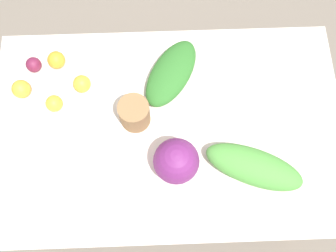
{
  "coord_description": "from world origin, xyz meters",
  "views": [
    {
      "loc": [
        -0.02,
        -0.48,
        2.17
      ],
      "look_at": [
        0.0,
        0.0,
        0.76
      ],
      "focal_mm": 40.0,
      "sensor_mm": 36.0,
      "label": 1
    }
  ],
  "objects_px": {
    "greens_bunch_scallion": "(171,73)",
    "orange_3": "(56,60)",
    "orange_0": "(21,89)",
    "orange_1": "(82,84)",
    "orange_2": "(54,104)",
    "beet_root": "(34,65)",
    "cabbage_purple": "(176,161)",
    "paper_bag": "(134,113)",
    "greens_bunch_kale": "(254,167)"
  },
  "relations": [
    {
      "from": "orange_2",
      "to": "cabbage_purple",
      "type": "bearing_deg",
      "value": -29.12
    },
    {
      "from": "greens_bunch_kale",
      "to": "orange_2",
      "type": "bearing_deg",
      "value": 159.35
    },
    {
      "from": "orange_1",
      "to": "orange_2",
      "type": "height_order",
      "value": "orange_1"
    },
    {
      "from": "cabbage_purple",
      "to": "greens_bunch_kale",
      "type": "xyz_separation_m",
      "value": [
        0.29,
        -0.02,
        -0.04
      ]
    },
    {
      "from": "orange_1",
      "to": "paper_bag",
      "type": "bearing_deg",
      "value": -34.38
    },
    {
      "from": "paper_bag",
      "to": "greens_bunch_scallion",
      "type": "bearing_deg",
      "value": 50.61
    },
    {
      "from": "paper_bag",
      "to": "cabbage_purple",
      "type": "bearing_deg",
      "value": -52.5
    },
    {
      "from": "greens_bunch_kale",
      "to": "paper_bag",
      "type": "bearing_deg",
      "value": 153.28
    },
    {
      "from": "cabbage_purple",
      "to": "orange_3",
      "type": "relative_size",
      "value": 2.34
    },
    {
      "from": "orange_2",
      "to": "orange_3",
      "type": "relative_size",
      "value": 0.93
    },
    {
      "from": "orange_3",
      "to": "greens_bunch_scallion",
      "type": "bearing_deg",
      "value": -9.35
    },
    {
      "from": "greens_bunch_scallion",
      "to": "orange_3",
      "type": "xyz_separation_m",
      "value": [
        -0.48,
        0.08,
        -0.0
      ]
    },
    {
      "from": "beet_root",
      "to": "greens_bunch_scallion",
      "type": "bearing_deg",
      "value": -6.24
    },
    {
      "from": "cabbage_purple",
      "to": "orange_2",
      "type": "xyz_separation_m",
      "value": [
        -0.48,
        0.27,
        -0.05
      ]
    },
    {
      "from": "greens_bunch_scallion",
      "to": "paper_bag",
      "type": "bearing_deg",
      "value": -129.39
    },
    {
      "from": "paper_bag",
      "to": "greens_bunch_kale",
      "type": "xyz_separation_m",
      "value": [
        0.45,
        -0.22,
        -0.02
      ]
    },
    {
      "from": "paper_bag",
      "to": "orange_0",
      "type": "bearing_deg",
      "value": 163.93
    },
    {
      "from": "orange_2",
      "to": "orange_3",
      "type": "height_order",
      "value": "orange_3"
    },
    {
      "from": "greens_bunch_scallion",
      "to": "orange_1",
      "type": "bearing_deg",
      "value": -174.54
    },
    {
      "from": "cabbage_purple",
      "to": "orange_0",
      "type": "bearing_deg",
      "value": 151.55
    },
    {
      "from": "orange_3",
      "to": "cabbage_purple",
      "type": "bearing_deg",
      "value": -43.84
    },
    {
      "from": "orange_3",
      "to": "orange_0",
      "type": "bearing_deg",
      "value": -136.09
    },
    {
      "from": "paper_bag",
      "to": "beet_root",
      "type": "bearing_deg",
      "value": 149.83
    },
    {
      "from": "paper_bag",
      "to": "orange_2",
      "type": "xyz_separation_m",
      "value": [
        -0.33,
        0.07,
        -0.03
      ]
    },
    {
      "from": "beet_root",
      "to": "orange_1",
      "type": "relative_size",
      "value": 0.88
    },
    {
      "from": "cabbage_purple",
      "to": "orange_1",
      "type": "xyz_separation_m",
      "value": [
        -0.37,
        0.35,
        -0.05
      ]
    },
    {
      "from": "greens_bunch_scallion",
      "to": "greens_bunch_kale",
      "type": "bearing_deg",
      "value": -54.11
    },
    {
      "from": "greens_bunch_scallion",
      "to": "orange_1",
      "type": "distance_m",
      "value": 0.37
    },
    {
      "from": "orange_0",
      "to": "orange_2",
      "type": "distance_m",
      "value": 0.15
    },
    {
      "from": "greens_bunch_scallion",
      "to": "orange_1",
      "type": "relative_size",
      "value": 4.55
    },
    {
      "from": "orange_2",
      "to": "orange_3",
      "type": "xyz_separation_m",
      "value": [
        -0.0,
        0.2,
        0.0
      ]
    },
    {
      "from": "paper_bag",
      "to": "beet_root",
      "type": "relative_size",
      "value": 2.05
    },
    {
      "from": "greens_bunch_kale",
      "to": "greens_bunch_scallion",
      "type": "height_order",
      "value": "greens_bunch_kale"
    },
    {
      "from": "beet_root",
      "to": "orange_1",
      "type": "height_order",
      "value": "orange_1"
    },
    {
      "from": "greens_bunch_kale",
      "to": "greens_bunch_scallion",
      "type": "xyz_separation_m",
      "value": [
        -0.3,
        0.41,
        -0.01
      ]
    },
    {
      "from": "cabbage_purple",
      "to": "orange_2",
      "type": "relative_size",
      "value": 2.51
    },
    {
      "from": "paper_bag",
      "to": "orange_0",
      "type": "relative_size",
      "value": 1.72
    },
    {
      "from": "orange_2",
      "to": "greens_bunch_kale",
      "type": "bearing_deg",
      "value": -20.65
    },
    {
      "from": "paper_bag",
      "to": "greens_bunch_scallion",
      "type": "xyz_separation_m",
      "value": [
        0.15,
        0.18,
        -0.03
      ]
    },
    {
      "from": "greens_bunch_scallion",
      "to": "orange_0",
      "type": "xyz_separation_m",
      "value": [
        -0.61,
        -0.05,
        -0.0
      ]
    },
    {
      "from": "greens_bunch_scallion",
      "to": "cabbage_purple",
      "type": "bearing_deg",
      "value": -89.48
    },
    {
      "from": "paper_bag",
      "to": "orange_2",
      "type": "bearing_deg",
      "value": 168.49
    },
    {
      "from": "cabbage_purple",
      "to": "paper_bag",
      "type": "bearing_deg",
      "value": 127.5
    },
    {
      "from": "greens_bunch_scallion",
      "to": "beet_root",
      "type": "bearing_deg",
      "value": 173.76
    },
    {
      "from": "greens_bunch_kale",
      "to": "orange_0",
      "type": "bearing_deg",
      "value": 158.5
    },
    {
      "from": "orange_0",
      "to": "orange_3",
      "type": "relative_size",
      "value": 1.04
    },
    {
      "from": "beet_root",
      "to": "orange_0",
      "type": "bearing_deg",
      "value": -108.99
    },
    {
      "from": "greens_bunch_kale",
      "to": "cabbage_purple",
      "type": "bearing_deg",
      "value": 175.37
    },
    {
      "from": "greens_bunch_kale",
      "to": "orange_3",
      "type": "bearing_deg",
      "value": 147.84
    },
    {
      "from": "greens_bunch_kale",
      "to": "beet_root",
      "type": "height_order",
      "value": "greens_bunch_kale"
    }
  ]
}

